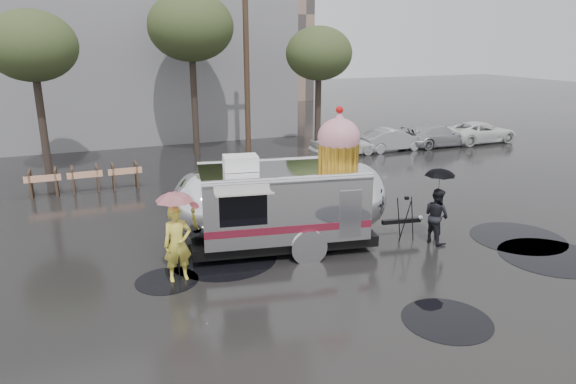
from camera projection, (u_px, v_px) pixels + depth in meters
name	position (u px, v px, depth m)	size (l,w,h in m)	color
ground	(322.00, 268.00, 13.53)	(120.00, 120.00, 0.00)	black
puddles	(403.00, 259.00, 14.06)	(12.52, 7.42, 0.01)	black
grey_building	(95.00, 27.00, 31.52)	(22.00, 12.00, 13.00)	slate
utility_pole	(247.00, 64.00, 25.53)	(1.60, 0.28, 9.00)	#473323
tree_left	(32.00, 47.00, 20.97)	(3.64, 3.64, 6.95)	#382D26
tree_mid	(191.00, 27.00, 25.03)	(4.20, 4.20, 8.03)	#382D26
tree_right	(319.00, 54.00, 25.79)	(3.36, 3.36, 6.42)	#382D26
barricade_row	(85.00, 178.00, 20.22)	(4.30, 0.80, 1.00)	#473323
parked_cars	(420.00, 135.00, 28.23)	(13.20, 1.90, 1.50)	silver
airstream_trailer	(285.00, 199.00, 14.49)	(7.55, 3.37, 4.11)	silver
person_left	(178.00, 244.00, 12.61)	(0.69, 0.46, 1.92)	#DBCB43
umbrella_pink	(175.00, 206.00, 12.33)	(1.13, 1.13, 2.32)	pink
person_right	(436.00, 216.00, 15.01)	(0.80, 0.44, 1.66)	black
umbrella_black	(440.00, 180.00, 14.70)	(1.07, 1.07, 2.28)	black
tripod	(406.00, 215.00, 15.23)	(0.52, 0.56, 1.36)	black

